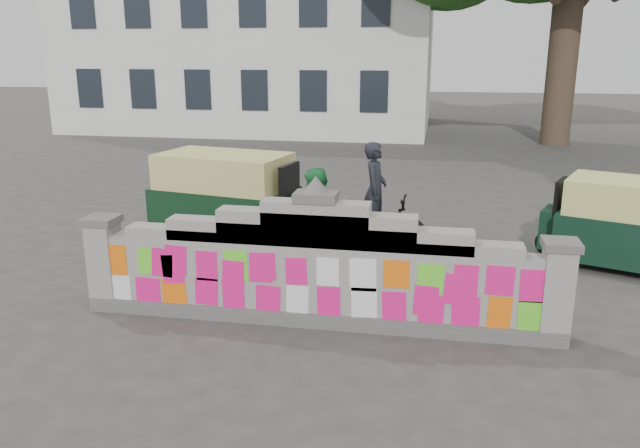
% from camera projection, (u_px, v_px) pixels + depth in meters
% --- Properties ---
extents(ground, '(100.00, 100.00, 0.00)m').
position_uv_depth(ground, '(316.00, 323.00, 8.40)').
color(ground, '#383533').
rests_on(ground, ground).
extents(parapet_wall, '(6.48, 0.44, 2.01)m').
position_uv_depth(parapet_wall, '(316.00, 270.00, 8.19)').
color(parapet_wall, '#4C4C49').
rests_on(parapet_wall, ground).
extents(building, '(16.00, 10.00, 8.90)m').
position_uv_depth(building, '(259.00, 40.00, 29.37)').
color(building, silver).
rests_on(building, ground).
extents(cyclist_bike, '(1.99, 0.81, 1.02)m').
position_uv_depth(cyclist_bike, '(374.00, 223.00, 11.35)').
color(cyclist_bike, black).
rests_on(cyclist_bike, ground).
extents(cyclist_rider, '(0.46, 0.66, 1.73)m').
position_uv_depth(cyclist_rider, '(375.00, 204.00, 11.25)').
color(cyclist_rider, black).
rests_on(cyclist_rider, ground).
extents(pedestrian, '(0.97, 1.05, 1.75)m').
position_uv_depth(pedestrian, '(315.00, 222.00, 10.02)').
color(pedestrian, '#258A43').
rests_on(pedestrian, ground).
extents(rickshaw_left, '(3.12, 1.88, 1.68)m').
position_uv_depth(rickshaw_left, '(229.00, 196.00, 11.84)').
color(rickshaw_left, black).
rests_on(rickshaw_left, ground).
extents(rickshaw_right, '(2.78, 2.00, 1.50)m').
position_uv_depth(rickshaw_right, '(630.00, 223.00, 10.31)').
color(rickshaw_right, black).
rests_on(rickshaw_right, ground).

